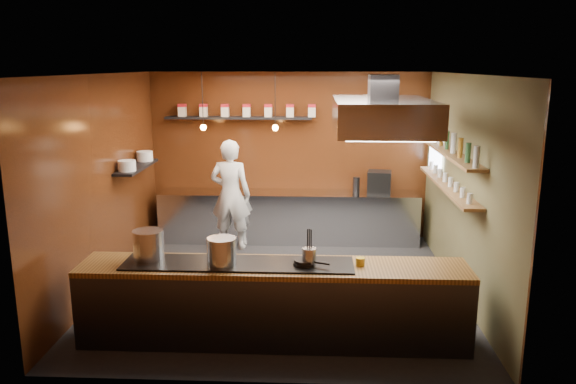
# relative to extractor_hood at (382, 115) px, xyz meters

# --- Properties ---
(floor) EXTENTS (5.00, 5.00, 0.00)m
(floor) POSITION_rel_extractor_hood_xyz_m (-1.30, 0.40, -2.51)
(floor) COLOR black
(floor) RESTS_ON ground
(back_wall) EXTENTS (5.00, 0.00, 5.00)m
(back_wall) POSITION_rel_extractor_hood_xyz_m (-1.30, 2.90, -1.01)
(back_wall) COLOR #361709
(back_wall) RESTS_ON ground
(left_wall) EXTENTS (0.00, 5.00, 5.00)m
(left_wall) POSITION_rel_extractor_hood_xyz_m (-3.80, 0.40, -1.01)
(left_wall) COLOR #361709
(left_wall) RESTS_ON ground
(right_wall) EXTENTS (0.00, 5.00, 5.00)m
(right_wall) POSITION_rel_extractor_hood_xyz_m (1.20, 0.40, -1.01)
(right_wall) COLOR brown
(right_wall) RESTS_ON ground
(ceiling) EXTENTS (5.00, 5.00, 0.00)m
(ceiling) POSITION_rel_extractor_hood_xyz_m (-1.30, 0.40, 0.49)
(ceiling) COLOR silver
(ceiling) RESTS_ON back_wall
(window_pane) EXTENTS (0.00, 1.00, 1.00)m
(window_pane) POSITION_rel_extractor_hood_xyz_m (1.15, 2.10, -0.61)
(window_pane) COLOR white
(window_pane) RESTS_ON right_wall
(prep_counter) EXTENTS (4.60, 0.65, 0.90)m
(prep_counter) POSITION_rel_extractor_hood_xyz_m (-1.30, 2.57, -2.06)
(prep_counter) COLOR silver
(prep_counter) RESTS_ON floor
(pass_counter) EXTENTS (4.40, 0.72, 0.94)m
(pass_counter) POSITION_rel_extractor_hood_xyz_m (-1.30, -1.20, -2.04)
(pass_counter) COLOR #38383D
(pass_counter) RESTS_ON floor
(tin_shelf) EXTENTS (2.60, 0.26, 0.04)m
(tin_shelf) POSITION_rel_extractor_hood_xyz_m (-2.20, 2.76, -0.31)
(tin_shelf) COLOR black
(tin_shelf) RESTS_ON back_wall
(plate_shelf) EXTENTS (0.30, 1.40, 0.04)m
(plate_shelf) POSITION_rel_extractor_hood_xyz_m (-3.64, 1.40, -0.96)
(plate_shelf) COLOR black
(plate_shelf) RESTS_ON left_wall
(bottle_shelf_upper) EXTENTS (0.26, 2.80, 0.04)m
(bottle_shelf_upper) POSITION_rel_extractor_hood_xyz_m (1.04, 0.70, -0.59)
(bottle_shelf_upper) COLOR olive
(bottle_shelf_upper) RESTS_ON right_wall
(bottle_shelf_lower) EXTENTS (0.26, 2.80, 0.04)m
(bottle_shelf_lower) POSITION_rel_extractor_hood_xyz_m (1.04, 0.70, -1.06)
(bottle_shelf_lower) COLOR olive
(bottle_shelf_lower) RESTS_ON right_wall
(extractor_hood) EXTENTS (1.20, 2.00, 0.72)m
(extractor_hood) POSITION_rel_extractor_hood_xyz_m (0.00, 0.00, 0.00)
(extractor_hood) COLOR #38383D
(extractor_hood) RESTS_ON ceiling
(pendant_left) EXTENTS (0.10, 0.10, 0.95)m
(pendant_left) POSITION_rel_extractor_hood_xyz_m (-2.70, 2.10, -0.35)
(pendant_left) COLOR black
(pendant_left) RESTS_ON ceiling
(pendant_right) EXTENTS (0.10, 0.10, 0.95)m
(pendant_right) POSITION_rel_extractor_hood_xyz_m (-1.50, 2.10, -0.35)
(pendant_right) COLOR black
(pendant_right) RESTS_ON ceiling
(storage_tins) EXTENTS (2.43, 0.13, 0.22)m
(storage_tins) POSITION_rel_extractor_hood_xyz_m (-2.05, 2.76, -0.17)
(storage_tins) COLOR beige
(storage_tins) RESTS_ON tin_shelf
(plate_stacks) EXTENTS (0.26, 1.16, 0.16)m
(plate_stacks) POSITION_rel_extractor_hood_xyz_m (-3.64, 1.40, -0.86)
(plate_stacks) COLOR white
(plate_stacks) RESTS_ON plate_shelf
(bottles) EXTENTS (0.06, 2.66, 0.24)m
(bottles) POSITION_rel_extractor_hood_xyz_m (1.04, 0.70, -0.45)
(bottles) COLOR silver
(bottles) RESTS_ON bottle_shelf_upper
(wine_glasses) EXTENTS (0.07, 2.37, 0.13)m
(wine_glasses) POSITION_rel_extractor_hood_xyz_m (1.04, 0.70, -0.97)
(wine_glasses) COLOR silver
(wine_glasses) RESTS_ON bottle_shelf_lower
(stockpot_large) EXTENTS (0.43, 0.43, 0.34)m
(stockpot_large) POSITION_rel_extractor_hood_xyz_m (-2.74, -1.12, -1.40)
(stockpot_large) COLOR silver
(stockpot_large) RESTS_ON pass_counter
(stockpot_small) EXTENTS (0.43, 0.43, 0.31)m
(stockpot_small) POSITION_rel_extractor_hood_xyz_m (-1.87, -1.26, -1.41)
(stockpot_small) COLOR silver
(stockpot_small) RESTS_ON pass_counter
(utensil_crock) EXTENTS (0.17, 0.17, 0.20)m
(utensil_crock) POSITION_rel_extractor_hood_xyz_m (-0.90, -1.25, -1.46)
(utensil_crock) COLOR #B7B9BE
(utensil_crock) RESTS_ON pass_counter
(frying_pan) EXTENTS (0.41, 0.25, 0.06)m
(frying_pan) POSITION_rel_extractor_hood_xyz_m (-0.94, -1.24, -1.53)
(frying_pan) COLOR black
(frying_pan) RESTS_ON pass_counter
(butter_jar) EXTENTS (0.11, 0.11, 0.09)m
(butter_jar) POSITION_rel_extractor_hood_xyz_m (-0.32, -1.17, -1.54)
(butter_jar) COLOR gold
(butter_jar) RESTS_ON pass_counter
(espresso_machine) EXTENTS (0.45, 0.44, 0.40)m
(espresso_machine) POSITION_rel_extractor_hood_xyz_m (0.30, 2.55, -1.41)
(espresso_machine) COLOR black
(espresso_machine) RESTS_ON prep_counter
(chef) EXTENTS (0.74, 0.52, 1.90)m
(chef) POSITION_rel_extractor_hood_xyz_m (-2.28, 2.13, -1.56)
(chef) COLOR silver
(chef) RESTS_ON floor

